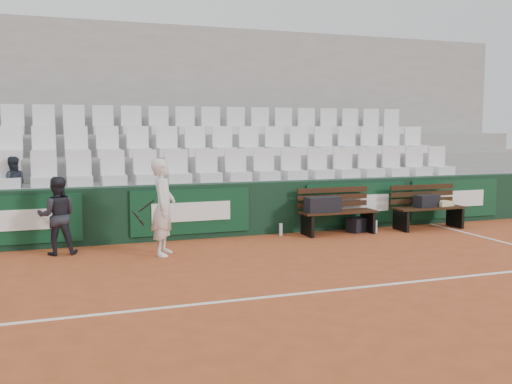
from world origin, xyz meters
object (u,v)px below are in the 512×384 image
at_px(bench_left, 338,222).
at_px(water_bottle_far, 375,227).
at_px(water_bottle_near, 281,230).
at_px(sports_bag_ground, 358,225).
at_px(tennis_player, 163,207).
at_px(spectator_c, 12,159).
at_px(sports_bag_left, 323,204).
at_px(ball_kid, 57,216).
at_px(bench_right, 429,218).
at_px(sports_bag_right, 427,201).

relative_size(bench_left, water_bottle_far, 6.12).
bearing_deg(water_bottle_near, sports_bag_ground, -4.01).
bearing_deg(tennis_player, spectator_c, 142.61).
relative_size(water_bottle_far, tennis_player, 0.16).
bearing_deg(sports_bag_left, ball_kid, -178.86).
bearing_deg(bench_right, ball_kid, -179.82).
distance_m(water_bottle_far, ball_kid, 5.87).
bearing_deg(ball_kid, sports_bag_right, -176.69).
bearing_deg(spectator_c, sports_bag_left, 162.40).
distance_m(sports_bag_right, tennis_player, 5.50).
height_order(sports_bag_left, water_bottle_near, sports_bag_left).
bearing_deg(sports_bag_ground, tennis_player, -168.59).
distance_m(bench_right, sports_bag_left, 2.37).
bearing_deg(water_bottle_far, sports_bag_right, 2.92).
xyz_separation_m(sports_bag_ground, water_bottle_near, (-1.60, 0.11, -0.02)).
bearing_deg(water_bottle_far, spectator_c, 169.74).
xyz_separation_m(sports_bag_left, sports_bag_right, (2.30, -0.05, -0.02)).
relative_size(bench_left, sports_bag_right, 2.90).
distance_m(bench_right, tennis_player, 5.56).
bearing_deg(tennis_player, ball_kid, 159.43).
distance_m(sports_bag_right, ball_kid, 7.06).
relative_size(bench_left, water_bottle_near, 6.36).
bearing_deg(sports_bag_right, water_bottle_near, 174.88).
distance_m(sports_bag_left, water_bottle_far, 1.19).
xyz_separation_m(sports_bag_left, ball_kid, (-4.76, -0.09, 0.04)).
relative_size(water_bottle_far, spectator_c, 0.25).
bearing_deg(bench_left, water_bottle_near, 170.10).
bearing_deg(spectator_c, ball_kid, 114.93).
height_order(sports_bag_ground, tennis_player, tennis_player).
bearing_deg(sports_bag_ground, sports_bag_left, -172.48).
bearing_deg(spectator_c, tennis_player, 136.11).
distance_m(bench_left, bench_right, 2.00).
bearing_deg(sports_bag_right, sports_bag_ground, 173.68).
bearing_deg(sports_bag_left, sports_bag_ground, 7.52).
height_order(bench_left, water_bottle_near, bench_left).
height_order(sports_bag_right, sports_bag_ground, sports_bag_right).
bearing_deg(sports_bag_ground, sports_bag_right, -6.32).
xyz_separation_m(sports_bag_ground, tennis_player, (-3.99, -0.81, 0.64)).
bearing_deg(water_bottle_near, tennis_player, -159.01).
distance_m(bench_left, sports_bag_right, 1.99).
distance_m(water_bottle_near, tennis_player, 2.65).
bearing_deg(sports_bag_ground, water_bottle_near, 175.99).
xyz_separation_m(bench_right, sports_bag_left, (-2.34, 0.07, 0.37)).
distance_m(sports_bag_ground, water_bottle_far, 0.34).
distance_m(bench_left, sports_bag_ground, 0.50).
bearing_deg(sports_bag_ground, spectator_c, 171.32).
bearing_deg(water_bottle_far, ball_kid, 179.81).
distance_m(water_bottle_near, water_bottle_far, 1.88).
height_order(bench_right, sports_bag_right, sports_bag_right).
height_order(bench_left, bench_right, same).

